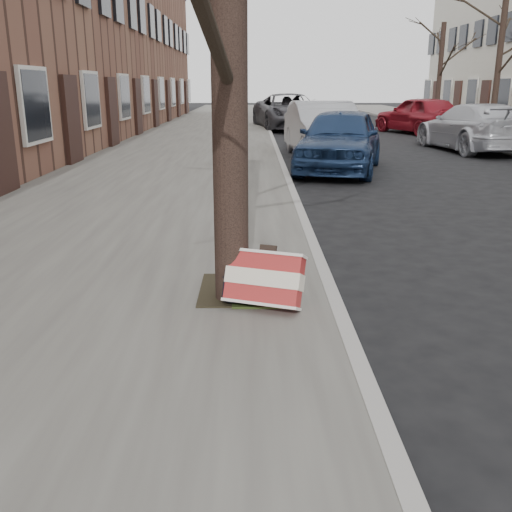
{
  "coord_description": "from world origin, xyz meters",
  "views": [
    {
      "loc": [
        -1.96,
        -3.59,
        1.88
      ],
      "look_at": [
        -1.93,
        0.8,
        0.56
      ],
      "focal_mm": 40.0,
      "sensor_mm": 36.0,
      "label": 1
    }
  ],
  "objects_px": {
    "car_near_mid": "(324,130)",
    "car_near_front": "(340,140)",
    "suitcase_red": "(265,279)",
    "suitcase_navy": "(259,280)"
  },
  "relations": [
    {
      "from": "car_near_front",
      "to": "car_near_mid",
      "type": "bearing_deg",
      "value": 106.65
    },
    {
      "from": "suitcase_red",
      "to": "car_near_mid",
      "type": "bearing_deg",
      "value": 100.44
    },
    {
      "from": "suitcase_red",
      "to": "car_near_mid",
      "type": "xyz_separation_m",
      "value": [
        1.8,
        11.03,
        0.38
      ]
    },
    {
      "from": "suitcase_red",
      "to": "car_near_mid",
      "type": "relative_size",
      "value": 0.14
    },
    {
      "from": "suitcase_red",
      "to": "car_near_mid",
      "type": "distance_m",
      "value": 11.18
    },
    {
      "from": "suitcase_red",
      "to": "suitcase_navy",
      "type": "distance_m",
      "value": 0.06
    },
    {
      "from": "car_near_mid",
      "to": "car_near_front",
      "type": "bearing_deg",
      "value": -92.56
    },
    {
      "from": "suitcase_navy",
      "to": "car_near_front",
      "type": "height_order",
      "value": "car_near_front"
    },
    {
      "from": "car_near_front",
      "to": "suitcase_red",
      "type": "bearing_deg",
      "value": -87.47
    },
    {
      "from": "car_near_mid",
      "to": "suitcase_navy",
      "type": "bearing_deg",
      "value": -103.84
    }
  ]
}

